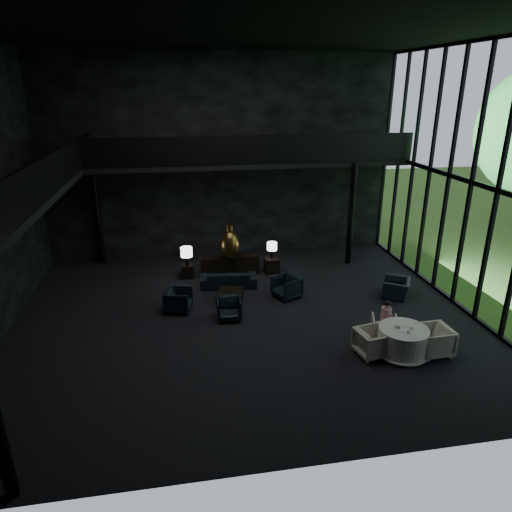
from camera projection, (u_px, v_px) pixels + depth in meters
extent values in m
cube|color=black|center=(246.00, 318.00, 14.06)|extent=(14.00, 12.00, 0.02)
cube|color=black|center=(243.00, 31.00, 11.27)|extent=(14.00, 12.00, 0.02)
cube|color=black|center=(222.00, 159.00, 18.21)|extent=(14.00, 0.04, 8.00)
cube|color=black|center=(301.00, 271.00, 7.12)|extent=(14.00, 0.04, 8.00)
cube|color=black|center=(14.00, 199.00, 11.70)|extent=(2.00, 12.00, 0.25)
cube|color=black|center=(251.00, 162.00, 17.44)|extent=(12.00, 2.00, 0.25)
cube|color=black|center=(51.00, 174.00, 11.65)|extent=(0.06, 12.00, 1.00)
cube|color=black|center=(256.00, 149.00, 16.31)|extent=(12.00, 0.06, 1.00)
cylinder|color=black|center=(97.00, 215.00, 17.82)|extent=(0.24, 0.24, 4.00)
cylinder|color=black|center=(351.00, 215.00, 17.83)|extent=(0.24, 0.24, 4.00)
cube|color=black|center=(230.00, 265.00, 17.35)|extent=(2.22, 0.50, 0.70)
ellipsoid|color=brown|center=(230.00, 245.00, 16.81)|extent=(0.69, 0.69, 1.07)
cylinder|color=brown|center=(230.00, 228.00, 16.58)|extent=(0.24, 0.24, 0.22)
cube|color=black|center=(187.00, 271.00, 17.00)|extent=(0.46, 0.46, 0.51)
cylinder|color=black|center=(187.00, 261.00, 16.74)|extent=(0.13, 0.13, 0.38)
cylinder|color=white|center=(186.00, 252.00, 16.62)|extent=(0.43, 0.43, 0.34)
cube|color=black|center=(272.00, 265.00, 17.45)|extent=(0.53, 0.53, 0.58)
cylinder|color=black|center=(272.00, 254.00, 17.29)|extent=(0.11, 0.11, 0.33)
cylinder|color=white|center=(272.00, 246.00, 17.18)|extent=(0.38, 0.38, 0.30)
imported|color=black|center=(228.00, 277.00, 16.20)|extent=(1.94, 0.73, 0.74)
imported|color=black|center=(178.00, 299.00, 14.40)|extent=(0.92, 0.96, 0.83)
imported|color=black|center=(287.00, 285.00, 15.33)|extent=(1.07, 1.10, 0.88)
imported|color=#161F2F|center=(229.00, 308.00, 13.91)|extent=(0.73, 0.69, 0.72)
imported|color=#152732|center=(396.00, 286.00, 15.40)|extent=(0.91, 1.02, 0.75)
cube|color=black|center=(230.00, 296.00, 15.17)|extent=(0.99, 0.99, 0.36)
cylinder|color=white|center=(402.00, 341.00, 12.09)|extent=(1.30, 1.30, 0.75)
cone|color=white|center=(401.00, 352.00, 12.20)|extent=(1.48, 1.48, 0.10)
imported|color=silver|center=(384.00, 327.00, 12.88)|extent=(0.79, 0.76, 0.65)
imported|color=#A8A591|center=(434.00, 338.00, 12.05)|extent=(0.91, 0.97, 0.96)
imported|color=beige|center=(372.00, 341.00, 12.01)|extent=(0.91, 0.95, 0.85)
cylinder|color=pink|center=(386.00, 314.00, 12.90)|extent=(0.29, 0.29, 0.42)
sphere|color=#D8A884|center=(387.00, 304.00, 12.79)|extent=(0.21, 0.21, 0.21)
ellipsoid|color=black|center=(387.00, 303.00, 12.78)|extent=(0.22, 0.22, 0.15)
cylinder|color=white|center=(403.00, 330.00, 11.87)|extent=(0.27, 0.27, 0.01)
cylinder|color=white|center=(407.00, 325.00, 12.13)|extent=(0.32, 0.32, 0.02)
cylinder|color=white|center=(412.00, 328.00, 11.96)|extent=(0.18, 0.18, 0.01)
cylinder|color=white|center=(412.00, 327.00, 11.94)|extent=(0.11, 0.11, 0.07)
ellipsoid|color=white|center=(398.00, 326.00, 12.01)|extent=(0.17, 0.17, 0.09)
cylinder|color=#99999E|center=(408.00, 332.00, 11.70)|extent=(0.08, 0.08, 0.08)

